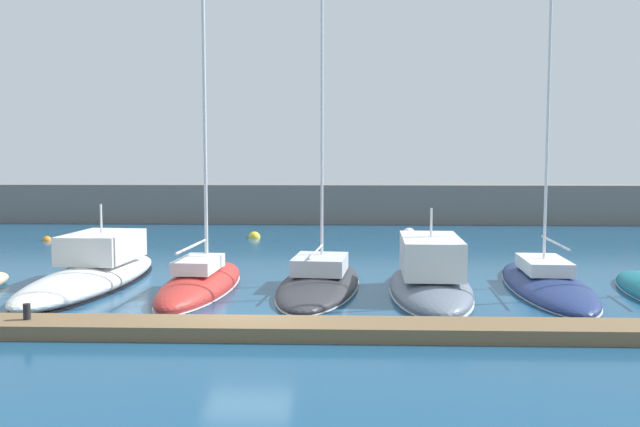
{
  "coord_description": "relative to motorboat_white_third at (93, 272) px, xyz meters",
  "views": [
    {
      "loc": [
        2.79,
        -19.6,
        4.92
      ],
      "look_at": [
        1.89,
        5.78,
        2.71
      ],
      "focal_mm": 38.72,
      "sensor_mm": 36.0,
      "label": 1
    }
  ],
  "objects": [
    {
      "name": "ground_plane",
      "position": [
        6.56,
        -5.5,
        -0.51
      ],
      "size": [
        120.0,
        120.0,
        0.0
      ],
      "primitive_type": "plane",
      "color": "navy"
    },
    {
      "name": "dock_pier",
      "position": [
        6.56,
        -6.86,
        -0.31
      ],
      "size": [
        33.99,
        1.56,
        0.39
      ],
      "primitive_type": "cube",
      "color": "brown",
      "rests_on": "ground_plane"
    },
    {
      "name": "breakwater_seawall",
      "position": [
        6.56,
        24.34,
        0.85
      ],
      "size": [
        108.0,
        3.27,
        2.73
      ],
      "primitive_type": "cube",
      "color": "slate",
      "rests_on": "ground_plane"
    },
    {
      "name": "motorboat_white_third",
      "position": [
        0.0,
        0.0,
        0.0
      ],
      "size": [
        3.54,
        10.55,
        3.25
      ],
      "rotation": [
        0.0,
        0.0,
        1.49
      ],
      "color": "white",
      "rests_on": "ground_plane"
    },
    {
      "name": "sailboat_red_fourth",
      "position": [
        4.19,
        -0.77,
        -0.22
      ],
      "size": [
        2.73,
        8.37,
        14.04
      ],
      "rotation": [
        0.0,
        0.0,
        1.51
      ],
      "color": "#B72D28",
      "rests_on": "ground_plane"
    },
    {
      "name": "sailboat_charcoal_fifth",
      "position": [
        8.46,
        -0.1,
        -0.26
      ],
      "size": [
        3.67,
        9.53,
        17.94
      ],
      "rotation": [
        0.0,
        0.0,
        1.48
      ],
      "color": "#2D2D33",
      "rests_on": "ground_plane"
    },
    {
      "name": "motorboat_slate_sixth",
      "position": [
        12.41,
        -0.78,
        -0.01
      ],
      "size": [
        3.2,
        9.03,
        3.38
      ],
      "rotation": [
        0.0,
        0.0,
        1.53
      ],
      "color": "slate",
      "rests_on": "ground_plane"
    },
    {
      "name": "sailboat_navy_seventh",
      "position": [
        16.74,
        0.05,
        -0.3
      ],
      "size": [
        3.21,
        9.9,
        16.9
      ],
      "rotation": [
        0.0,
        0.0,
        1.52
      ],
      "color": "navy",
      "rests_on": "ground_plane"
    },
    {
      "name": "mooring_buoy_orange",
      "position": [
        -7.51,
        13.13,
        -0.51
      ],
      "size": [
        0.52,
        0.52,
        0.52
      ],
      "primitive_type": "sphere",
      "color": "orange",
      "rests_on": "ground_plane"
    },
    {
      "name": "mooring_buoy_white",
      "position": [
        13.28,
        16.7,
        -0.51
      ],
      "size": [
        0.85,
        0.85,
        0.85
      ],
      "primitive_type": "sphere",
      "color": "white",
      "rests_on": "ground_plane"
    },
    {
      "name": "mooring_buoy_yellow",
      "position": [
        4.08,
        14.92,
        -0.51
      ],
      "size": [
        0.72,
        0.72,
        0.72
      ],
      "primitive_type": "sphere",
      "color": "yellow",
      "rests_on": "ground_plane"
    },
    {
      "name": "dock_bollard",
      "position": [
        0.68,
        -6.86,
        0.1
      ],
      "size": [
        0.2,
        0.2,
        0.44
      ],
      "primitive_type": "cylinder",
      "color": "black",
      "rests_on": "dock_pier"
    }
  ]
}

